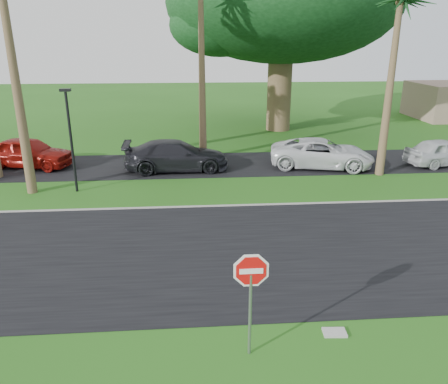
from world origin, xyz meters
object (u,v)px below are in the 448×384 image
car_dark (176,156)px  stop_sign_near (251,284)px  car_minivan (322,154)px  car_red (28,153)px  car_pickup (444,152)px

car_dark → stop_sign_near: bearing=-174.4°
car_dark → car_minivan: size_ratio=0.99×
car_red → stop_sign_near: bearing=-134.1°
car_dark → car_pickup: bearing=-92.6°
stop_sign_near → car_minivan: stop_sign_near is taller
car_dark → car_red: bearing=79.2°
car_minivan → car_pickup: car_minivan is taller
stop_sign_near → car_dark: 14.71m
car_red → car_pickup: 22.73m
car_pickup → stop_sign_near: bearing=126.9°
stop_sign_near → car_pickup: 19.23m
stop_sign_near → car_minivan: (5.86, 14.54, -1.01)m
car_dark → car_minivan: 7.86m
car_dark → car_pickup: size_ratio=1.26×
stop_sign_near → car_red: bearing=122.4°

